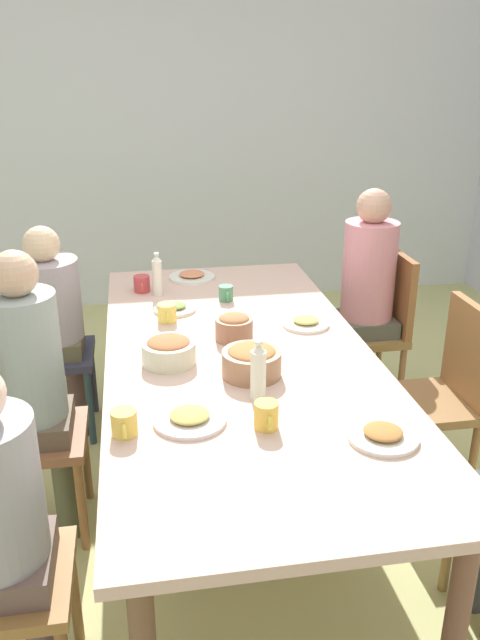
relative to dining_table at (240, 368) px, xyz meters
The scene contains 25 objects.
ground_plane 0.69m from the dining_table, ahead, with size 6.57×6.57×0.00m, color #C0C17B.
wall_left 2.87m from the dining_table, behind, with size 0.12×5.29×2.60m, color silver.
dining_table is the anchor object (origin of this frame).
chair_0 0.94m from the dining_table, 90.00° to the left, with size 0.40×0.40×0.90m.
chair_1 1.24m from the dining_table, 130.83° to the left, with size 0.40×0.40×0.90m.
person_1 1.16m from the dining_table, 133.77° to the left, with size 0.30×0.30×1.26m.
chair_3 0.94m from the dining_table, 90.00° to the right, with size 0.40×0.40×0.90m.
person_3 0.83m from the dining_table, 90.00° to the right, with size 0.30×0.30×1.23m.
chair_5 1.24m from the dining_table, 130.83° to the right, with size 0.40×0.40×0.90m.
person_5 1.16m from the dining_table, 133.77° to the right, with size 0.33×0.33×1.13m.
plate_0 0.57m from the dining_table, 27.10° to the right, with size 0.25×0.25×0.04m.
plate_1 0.79m from the dining_table, 25.69° to the left, with size 0.23×0.23×0.04m.
plate_2 0.59m from the dining_table, 157.21° to the right, with size 0.20×0.20×0.04m.
plate_3 0.44m from the dining_table, 126.03° to the left, with size 0.21×0.21×0.04m.
plate_4 1.02m from the dining_table, behind, with size 0.25×0.25×0.04m.
bowl_0 0.32m from the dining_table, 83.35° to the right, with size 0.21×0.21×0.11m.
bowl_1 0.23m from the dining_table, ahead, with size 0.23×0.23×0.12m.
bowl_2 0.19m from the dining_table, behind, with size 0.16×0.16×0.12m.
cup_0 0.73m from the dining_table, 40.86° to the right, with size 0.12×0.08×0.08m.
cup_1 0.65m from the dining_table, behind, with size 0.11×0.07×0.08m.
cup_2 0.93m from the dining_table, 156.15° to the right, with size 0.12×0.08×0.08m.
cup_3 0.50m from the dining_table, 146.28° to the right, with size 0.12×0.09×0.08m.
cup_4 0.59m from the dining_table, ahead, with size 0.12×0.08×0.09m.
bottle_0 0.42m from the dining_table, ahead, with size 0.06×0.06×0.22m.
bottle_1 0.85m from the dining_table, 159.30° to the right, with size 0.05×0.05×0.22m.
Camera 1 is at (2.38, -0.41, 1.88)m, focal length 36.33 mm.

